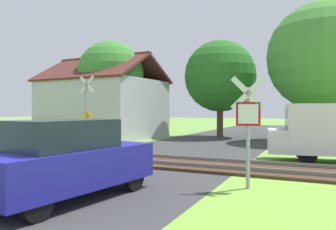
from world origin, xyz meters
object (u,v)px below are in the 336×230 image
parked_car (69,160)px  tree_center (220,76)px  tree_left (111,74)px  house (103,107)px  stop_sign_near (248,123)px  tree_right (323,57)px  crossing_sign_far (86,110)px

parked_car → tree_center: bearing=103.5°
tree_center → tree_left: size_ratio=1.03×
house → tree_center: bearing=27.5°
tree_left → tree_center: bearing=30.4°
stop_sign_near → parked_car: 4.41m
tree_center → tree_right: bearing=-6.8°
crossing_sign_far → tree_left: tree_left is taller
tree_right → tree_left: size_ratio=1.27×
stop_sign_near → tree_center: 16.40m
house → parked_car: bearing=-53.4°
tree_right → tree_left: 14.20m
parked_car → house: bearing=131.7°
crossing_sign_far → tree_center: tree_center is taller
stop_sign_near → tree_right: (1.89, 14.53, 3.71)m
house → tree_right: 15.38m
crossing_sign_far → parked_car: size_ratio=0.87×
tree_right → stop_sign_near: bearing=-97.4°
stop_sign_near → tree_right: bearing=-109.7°
crossing_sign_far → stop_sign_near: bearing=-24.0°
tree_right → tree_center: tree_right is taller
crossing_sign_far → parked_car: 8.90m
house → tree_right: tree_right is taller
stop_sign_near → house: (-12.91, 11.80, 0.56)m
house → parked_car: (9.49, -14.47, -1.34)m
tree_left → parked_car: (8.49, -13.96, -3.69)m
house → parked_car: house is taller
tree_right → parked_car: size_ratio=2.11×
tree_left → stop_sign_near: bearing=-43.5°
crossing_sign_far → house: (-4.28, 7.33, 0.24)m
stop_sign_near → tree_left: bearing=-55.8°
tree_center → parked_car: (1.58, -18.02, -3.63)m
tree_right → tree_center: size_ratio=1.23×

